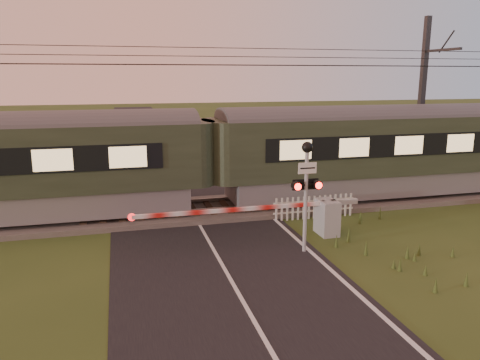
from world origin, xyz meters
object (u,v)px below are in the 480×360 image
object	(u,v)px
crossing_signal	(306,177)
picket_fence	(314,207)
catenary_mast	(422,100)
train	(208,158)
boom_gate	(317,216)

from	to	relation	value
crossing_signal	picket_fence	xyz separation A→B (m)	(1.62, 3.02, -1.84)
catenary_mast	train	bearing A→B (deg)	-168.17
train	catenary_mast	xyz separation A→B (m)	(10.67, 2.23, 1.92)
boom_gate	crossing_signal	xyz separation A→B (m)	(-0.97, -1.31, 1.62)
train	picket_fence	bearing A→B (deg)	-28.16
boom_gate	picket_fence	bearing A→B (deg)	68.98
boom_gate	crossing_signal	distance (m)	2.30
catenary_mast	boom_gate	bearing A→B (deg)	-143.19
picket_fence	catenary_mast	xyz separation A→B (m)	(7.14, 4.13, 3.59)
crossing_signal	picket_fence	bearing A→B (deg)	61.74
catenary_mast	picket_fence	bearing A→B (deg)	-149.95
train	catenary_mast	size ratio (longest dim) A/B	5.03
picket_fence	catenary_mast	world-z (taller)	catenary_mast
boom_gate	catenary_mast	bearing A→B (deg)	36.81
crossing_signal	picket_fence	size ratio (longest dim) A/B	1.05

